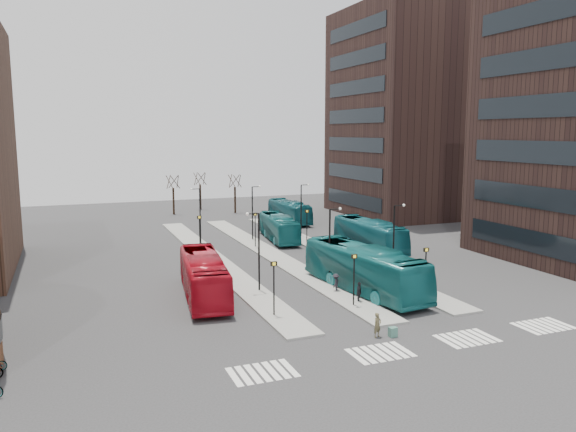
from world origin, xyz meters
name	(u,v)px	position (x,y,z in m)	size (l,w,h in m)	color
ground	(439,379)	(0.00, 0.00, 0.00)	(160.00, 160.00, 0.00)	#29292C
island_left	(213,259)	(-4.00, 30.00, 0.07)	(2.50, 45.00, 0.15)	gray
island_mid	(272,254)	(2.00, 30.00, 0.07)	(2.50, 45.00, 0.15)	gray
island_right	(326,250)	(8.00, 30.00, 0.07)	(2.50, 45.00, 0.15)	gray
suitcase	(393,332)	(1.00, 5.89, 0.30)	(0.48, 0.38, 0.59)	navy
red_bus	(204,276)	(-7.71, 18.16, 1.62)	(2.73, 11.66, 3.25)	#AC0D1C
teal_bus_a	(364,269)	(4.15, 15.10, 1.81)	(3.04, 13.01, 3.62)	#146366
teal_bus_b	(279,228)	(5.45, 37.10, 1.46)	(2.45, 10.48, 2.92)	#146064
teal_bus_c	(369,235)	(12.46, 28.75, 1.60)	(2.69, 11.51, 3.21)	#145A66
teal_bus_d	(289,211)	(11.39, 48.67, 1.48)	(2.49, 10.66, 2.97)	#12525B
traveller	(377,325)	(0.10, 6.19, 0.75)	(0.55, 0.36, 1.50)	brown
commuter_a	(199,297)	(-8.65, 15.52, 0.84)	(0.81, 0.63, 1.67)	black
commuter_b	(359,292)	(2.41, 12.67, 0.77)	(0.90, 0.38, 1.54)	black
commuter_c	(336,283)	(2.07, 15.75, 0.73)	(0.94, 0.54, 1.45)	black
crosswalk_stripes	(422,346)	(1.75, 4.00, 0.01)	(22.35, 2.40, 0.01)	silver
tower_far	(414,113)	(31.98, 50.00, 15.00)	(20.12, 20.00, 30.00)	#2F1E1A
sign_poles	(294,245)	(1.60, 23.00, 2.41)	(12.45, 22.12, 3.65)	black
lamp_posts	(285,223)	(2.64, 28.00, 3.58)	(14.04, 20.24, 6.12)	black
bare_trees	(203,195)	(2.67, 62.67, 2.72)	(10.97, 8.14, 5.90)	black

